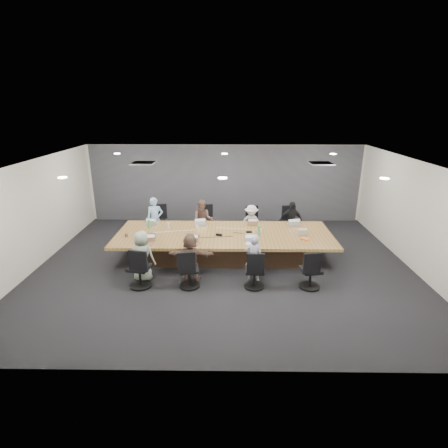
{
  "coord_description": "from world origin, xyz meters",
  "views": [
    {
      "loc": [
        0.13,
        -8.64,
        4.15
      ],
      "look_at": [
        0.0,
        0.4,
        1.05
      ],
      "focal_mm": 28.0,
      "sensor_mm": 36.0,
      "label": 1
    }
  ],
  "objects_px": {
    "person_1": "(203,220)",
    "stapler": "(219,235)",
    "bottle_clear": "(168,226)",
    "laptop_1": "(202,224)",
    "chair_0": "(158,224)",
    "laptop_0": "(151,223)",
    "laptop_2": "(252,224)",
    "bottle_green_right": "(259,231)",
    "laptop_6": "(252,244)",
    "person_5": "(190,257)",
    "chair_3": "(289,225)",
    "canvas_bag": "(302,232)",
    "person_2": "(251,223)",
    "chair_1": "(204,224)",
    "mug_brown": "(126,235)",
    "chair_2": "(250,225)",
    "chair_7": "(311,273)",
    "conference_table": "(224,245)",
    "snack_packet": "(305,239)",
    "person_0": "(155,219)",
    "laptop_3": "(294,224)",
    "bottle_green_left": "(149,224)",
    "person_3": "(291,221)",
    "laptop_5": "(193,244)",
    "chair_4": "(140,271)",
    "laptop_4": "(147,243)",
    "person_6": "(254,258)",
    "chair_5": "(189,272)",
    "person_4": "(142,256)",
    "chair_6": "(254,273)"
  },
  "relations": [
    {
      "from": "person_1",
      "to": "stapler",
      "type": "relative_size",
      "value": 7.61
    },
    {
      "from": "chair_0",
      "to": "laptop_0",
      "type": "bearing_deg",
      "value": 78.26
    },
    {
      "from": "bottle_green_right",
      "to": "stapler",
      "type": "xyz_separation_m",
      "value": [
        -1.09,
        -0.07,
        -0.1
      ]
    },
    {
      "from": "chair_1",
      "to": "chair_7",
      "type": "xyz_separation_m",
      "value": [
        2.75,
        -3.4,
        -0.04
      ]
    },
    {
      "from": "laptop_6",
      "to": "laptop_4",
      "type": "bearing_deg",
      "value": -173.44
    },
    {
      "from": "chair_2",
      "to": "bottle_green_right",
      "type": "height_order",
      "value": "bottle_green_right"
    },
    {
      "from": "person_5",
      "to": "person_6",
      "type": "relative_size",
      "value": 1.02
    },
    {
      "from": "laptop_3",
      "to": "laptop_5",
      "type": "xyz_separation_m",
      "value": [
        -2.9,
        -1.6,
        0.0
      ]
    },
    {
      "from": "person_0",
      "to": "snack_packet",
      "type": "xyz_separation_m",
      "value": [
        4.37,
        -1.81,
        0.06
      ]
    },
    {
      "from": "chair_3",
      "to": "person_3",
      "type": "relative_size",
      "value": 0.63
    },
    {
      "from": "conference_table",
      "to": "laptop_3",
      "type": "distance_m",
      "value": 2.27
    },
    {
      "from": "chair_3",
      "to": "person_0",
      "type": "height_order",
      "value": "person_0"
    },
    {
      "from": "chair_0",
      "to": "person_6",
      "type": "xyz_separation_m",
      "value": [
        2.95,
        -3.05,
        0.16
      ]
    },
    {
      "from": "person_1",
      "to": "chair_0",
      "type": "bearing_deg",
      "value": 169.61
    },
    {
      "from": "laptop_0",
      "to": "stapler",
      "type": "height_order",
      "value": "stapler"
    },
    {
      "from": "canvas_bag",
      "to": "person_5",
      "type": "bearing_deg",
      "value": -156.16
    },
    {
      "from": "person_2",
      "to": "laptop_2",
      "type": "bearing_deg",
      "value": -90.54
    },
    {
      "from": "person_1",
      "to": "snack_packet",
      "type": "bearing_deg",
      "value": -29.88
    },
    {
      "from": "chair_0",
      "to": "person_1",
      "type": "distance_m",
      "value": 1.58
    },
    {
      "from": "laptop_3",
      "to": "bottle_green_left",
      "type": "height_order",
      "value": "bottle_green_left"
    },
    {
      "from": "laptop_3",
      "to": "stapler",
      "type": "bearing_deg",
      "value": 14.27
    },
    {
      "from": "person_1",
      "to": "canvas_bag",
      "type": "distance_m",
      "value": 3.18
    },
    {
      "from": "laptop_0",
      "to": "snack_packet",
      "type": "bearing_deg",
      "value": 175.67
    },
    {
      "from": "laptop_6",
      "to": "person_5",
      "type": "bearing_deg",
      "value": -153.87
    },
    {
      "from": "person_0",
      "to": "canvas_bag",
      "type": "distance_m",
      "value": 4.59
    },
    {
      "from": "chair_7",
      "to": "laptop_0",
      "type": "height_order",
      "value": "chair_7"
    },
    {
      "from": "canvas_bag",
      "to": "snack_packet",
      "type": "distance_m",
      "value": 0.43
    },
    {
      "from": "chair_3",
      "to": "stapler",
      "type": "bearing_deg",
      "value": 37.02
    },
    {
      "from": "chair_3",
      "to": "snack_packet",
      "type": "distance_m",
      "value": 2.19
    },
    {
      "from": "chair_7",
      "to": "bottle_green_right",
      "type": "height_order",
      "value": "bottle_green_right"
    },
    {
      "from": "chair_4",
      "to": "laptop_4",
      "type": "relative_size",
      "value": 2.38
    },
    {
      "from": "person_1",
      "to": "mug_brown",
      "type": "bearing_deg",
      "value": -137.14
    },
    {
      "from": "chair_1",
      "to": "mug_brown",
      "type": "bearing_deg",
      "value": 30.43
    },
    {
      "from": "chair_0",
      "to": "person_4",
      "type": "relative_size",
      "value": 0.67
    },
    {
      "from": "conference_table",
      "to": "canvas_bag",
      "type": "xyz_separation_m",
      "value": [
        2.17,
        -0.04,
        0.41
      ]
    },
    {
      "from": "chair_5",
      "to": "person_4",
      "type": "xyz_separation_m",
      "value": [
        -1.18,
        0.35,
        0.25
      ]
    },
    {
      "from": "bottle_green_left",
      "to": "mug_brown",
      "type": "distance_m",
      "value": 0.86
    },
    {
      "from": "conference_table",
      "to": "laptop_0",
      "type": "bearing_deg",
      "value": 160.09
    },
    {
      "from": "laptop_2",
      "to": "laptop_5",
      "type": "relative_size",
      "value": 0.89
    },
    {
      "from": "bottle_clear",
      "to": "laptop_1",
      "type": "bearing_deg",
      "value": 26.42
    },
    {
      "from": "chair_7",
      "to": "person_1",
      "type": "height_order",
      "value": "person_1"
    },
    {
      "from": "laptop_2",
      "to": "bottle_green_right",
      "type": "bearing_deg",
      "value": 96.8
    },
    {
      "from": "bottle_clear",
      "to": "stapler",
      "type": "distance_m",
      "value": 1.58
    },
    {
      "from": "person_5",
      "to": "canvas_bag",
      "type": "relative_size",
      "value": 4.63
    },
    {
      "from": "chair_0",
      "to": "laptop_5",
      "type": "xyz_separation_m",
      "value": [
        1.41,
        -2.5,
        0.32
      ]
    },
    {
      "from": "conference_table",
      "to": "chair_7",
      "type": "distance_m",
      "value": 2.68
    },
    {
      "from": "person_0",
      "to": "snack_packet",
      "type": "relative_size",
      "value": 7.01
    },
    {
      "from": "laptop_2",
      "to": "mug_brown",
      "type": "height_order",
      "value": "mug_brown"
    },
    {
      "from": "chair_4",
      "to": "chair_6",
      "type": "xyz_separation_m",
      "value": [
        2.73,
        0.0,
        -0.04
      ]
    },
    {
      "from": "person_0",
      "to": "chair_3",
      "type": "bearing_deg",
      "value": -7.4
    }
  ]
}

